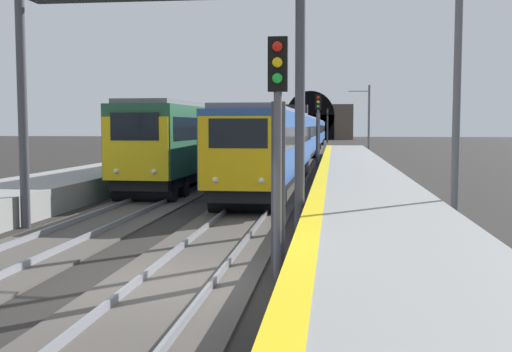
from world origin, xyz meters
TOP-DOWN VIEW (x-y plane):
  - ground_plane at (0.00, 0.00)m, footprint 320.00×320.00m
  - platform_right at (0.00, -4.08)m, footprint 112.00×3.80m
  - platform_right_edge_strip at (0.00, -2.43)m, footprint 112.00×0.50m
  - track_main_line at (0.00, 0.00)m, footprint 160.00×2.98m
  - train_main_approaching at (49.95, 0.00)m, footprint 82.92×2.94m
  - train_adjacent_platform at (32.43, 4.23)m, footprint 42.04×3.27m
  - railway_signal_near at (0.83, -1.83)m, footprint 0.39×0.38m
  - railway_signal_mid at (32.34, -1.83)m, footprint 0.39×0.38m
  - railway_signal_far at (95.42, -1.83)m, footprint 0.39×0.38m
  - overhead_signal_gantry at (6.22, 2.11)m, footprint 0.70×8.46m
  - tunnel_portal at (124.59, 2.11)m, footprint 2.41×18.18m
  - catenary_mast_near at (7.08, -6.33)m, footprint 0.22×2.45m
  - catenary_mast_far at (52.57, -6.34)m, footprint 0.22×2.15m

SIDE VIEW (x-z plane):
  - ground_plane at x=0.00m, z-range 0.00..0.00m
  - track_main_line at x=0.00m, z-range -0.06..0.15m
  - platform_right at x=0.00m, z-range 0.00..0.94m
  - platform_right_edge_strip at x=0.00m, z-range 0.94..0.95m
  - train_main_approaching at x=49.95m, z-range -0.17..4.52m
  - train_adjacent_platform at x=32.43m, z-range -0.13..4.85m
  - railway_signal_near at x=0.83m, z-range 0.52..5.28m
  - railway_signal_mid at x=32.34m, z-range 0.55..5.71m
  - railway_signal_far at x=95.42m, z-range 0.58..6.50m
  - catenary_mast_far at x=52.57m, z-range 0.11..7.16m
  - tunnel_portal at x=124.59m, z-range -1.38..8.99m
  - catenary_mast_near at x=7.08m, z-range 0.13..7.71m
  - overhead_signal_gantry at x=6.22m, z-range 1.85..9.32m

